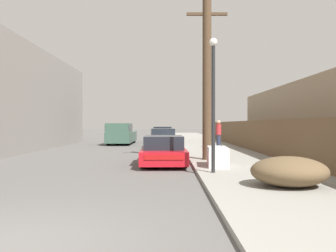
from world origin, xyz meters
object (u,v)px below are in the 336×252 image
at_px(utility_pole, 208,77).
at_px(street_lamp, 214,94).
at_px(car_parked_mid, 163,139).
at_px(car_parked_far, 164,135).
at_px(discarded_fridge, 218,156).
at_px(pedestrian, 220,134).
at_px(pickup_truck, 122,134).
at_px(brush_pile, 290,171).
at_px(parked_sports_car_red, 165,151).

relative_size(utility_pole, street_lamp, 1.64).
distance_m(car_parked_mid, car_parked_far, 7.10).
bearing_deg(discarded_fridge, pedestrian, 85.08).
height_order(car_parked_mid, pickup_truck, pickup_truck).
bearing_deg(street_lamp, car_parked_mid, 98.59).
distance_m(car_parked_far, brush_pile, 22.11).
bearing_deg(street_lamp, utility_pole, 86.24).
xyz_separation_m(parked_sports_car_red, car_parked_mid, (-0.22, 9.22, 0.09)).
bearing_deg(pickup_truck, car_parked_mid, 130.34).
height_order(pickup_truck, brush_pile, pickup_truck).
bearing_deg(brush_pile, parked_sports_car_red, 120.43).
height_order(pickup_truck, street_lamp, street_lamp).
bearing_deg(brush_pile, utility_pole, 102.07).
relative_size(car_parked_far, pedestrian, 2.39).
distance_m(pickup_truck, pedestrian, 9.25).
distance_m(pickup_truck, brush_pile, 20.10).
bearing_deg(car_parked_mid, car_parked_far, 85.91).
distance_m(discarded_fridge, car_parked_far, 17.98).
xyz_separation_m(discarded_fridge, parked_sports_car_red, (-2.03, 1.51, 0.08)).
height_order(car_parked_mid, pedestrian, pedestrian).
height_order(car_parked_mid, street_lamp, street_lamp).
xyz_separation_m(parked_sports_car_red, brush_pile, (3.24, -5.51, -0.06)).
bearing_deg(car_parked_far, car_parked_mid, -86.28).
distance_m(discarded_fridge, parked_sports_car_red, 2.54).
height_order(car_parked_far, brush_pile, car_parked_far).
xyz_separation_m(discarded_fridge, car_parked_mid, (-2.26, 10.73, 0.17)).
xyz_separation_m(pickup_truck, utility_pole, (5.61, -12.62, 2.88)).
bearing_deg(street_lamp, pedestrian, 80.29).
xyz_separation_m(parked_sports_car_red, pickup_truck, (-3.71, 13.35, 0.32)).
bearing_deg(street_lamp, pickup_truck, 107.96).
bearing_deg(discarded_fridge, brush_pile, -69.10).
relative_size(brush_pile, pedestrian, 1.05).
bearing_deg(pedestrian, brush_pile, -91.06).
relative_size(parked_sports_car_red, car_parked_far, 1.03).
relative_size(car_parked_mid, car_parked_far, 1.04).
relative_size(parked_sports_car_red, street_lamp, 1.03).
bearing_deg(parked_sports_car_red, street_lamp, -63.68).
relative_size(pickup_truck, brush_pile, 2.90).
height_order(discarded_fridge, utility_pole, utility_pole).
bearing_deg(car_parked_mid, discarded_fridge, -82.37).
bearing_deg(pickup_truck, brush_pile, 110.40).
xyz_separation_m(street_lamp, brush_pile, (1.59, -2.34, -2.16)).
distance_m(parked_sports_car_red, brush_pile, 6.39).
xyz_separation_m(utility_pole, brush_pile, (1.33, -6.23, -3.26)).
distance_m(parked_sports_car_red, street_lamp, 4.15).
relative_size(pickup_truck, utility_pole, 0.78).
xyz_separation_m(car_parked_mid, brush_pile, (3.46, -14.73, -0.15)).
relative_size(discarded_fridge, pedestrian, 0.90).
bearing_deg(car_parked_far, discarded_fridge, -79.16).
xyz_separation_m(utility_pole, pedestrian, (1.58, 6.81, -2.69)).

